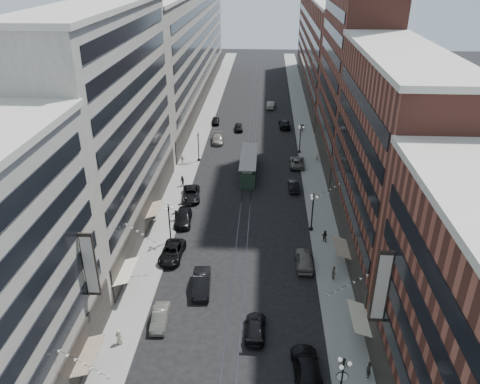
% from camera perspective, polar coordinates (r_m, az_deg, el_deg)
% --- Properties ---
extents(ground, '(220.00, 220.00, 0.00)m').
position_cam_1_polar(ground, '(89.13, 1.31, 4.90)').
color(ground, black).
rests_on(ground, ground).
extents(sidewalk_west, '(4.00, 180.00, 0.15)m').
position_cam_1_polar(sidewalk_west, '(99.35, -4.88, 7.21)').
color(sidewalk_west, gray).
rests_on(sidewalk_west, ground).
extents(sidewalk_east, '(4.00, 180.00, 0.15)m').
position_cam_1_polar(sidewalk_east, '(98.76, 7.96, 6.92)').
color(sidewalk_east, gray).
rests_on(sidewalk_east, ground).
extents(rail_west, '(0.12, 180.00, 0.02)m').
position_cam_1_polar(rail_west, '(98.49, 1.11, 7.08)').
color(rail_west, '#2D2D33').
rests_on(rail_west, ground).
extents(rail_east, '(0.12, 180.00, 0.02)m').
position_cam_1_polar(rail_east, '(98.45, 1.93, 7.06)').
color(rail_east, '#2D2D33').
rests_on(rail_east, ground).
extents(building_west_mid, '(8.00, 36.00, 28.00)m').
position_cam_1_polar(building_west_mid, '(62.08, -15.54, 7.75)').
color(building_west_mid, '#AAA596').
rests_on(building_west_mid, ground).
extents(building_west_far, '(8.00, 90.00, 26.00)m').
position_cam_1_polar(building_west_far, '(121.95, -6.35, 17.10)').
color(building_west_far, '#AAA596').
rests_on(building_west_far, ground).
extents(building_east_mid, '(8.00, 30.00, 24.00)m').
position_cam_1_polar(building_east_mid, '(56.77, 17.65, 3.49)').
color(building_east_mid, brown).
rests_on(building_east_mid, ground).
extents(building_east_tower, '(8.00, 26.00, 42.00)m').
position_cam_1_polar(building_east_tower, '(80.87, 14.08, 17.34)').
color(building_east_tower, brown).
rests_on(building_east_tower, ground).
extents(building_east_far, '(8.00, 72.00, 24.00)m').
position_cam_1_polar(building_east_far, '(130.19, 9.97, 17.04)').
color(building_east_far, brown).
rests_on(building_east_far, ground).
extents(lamppost_sw_far, '(1.03, 1.14, 5.52)m').
position_cam_1_polar(lamppost_sw_far, '(60.13, -8.60, -3.64)').
color(lamppost_sw_far, black).
rests_on(lamppost_sw_far, sidewalk_west).
extents(lamppost_sw_mid, '(1.03, 1.14, 5.52)m').
position_cam_1_polar(lamppost_sw_mid, '(84.14, -5.10, 5.70)').
color(lamppost_sw_mid, black).
rests_on(lamppost_sw_mid, sidewalk_west).
extents(lamppost_se_near, '(1.08, 1.14, 5.52)m').
position_cam_1_polar(lamppost_se_near, '(40.69, 12.26, -21.62)').
color(lamppost_se_near, black).
rests_on(lamppost_se_near, sidewalk_east).
extents(lamppost_se_far, '(1.03, 1.14, 5.52)m').
position_cam_1_polar(lamppost_se_far, '(62.76, 8.83, -2.27)').
color(lamppost_se_far, black).
rests_on(lamppost_se_far, sidewalk_east).
extents(lamppost_se_mid, '(1.03, 1.14, 5.52)m').
position_cam_1_polar(lamppost_se_mid, '(88.22, 7.35, 6.60)').
color(lamppost_se_mid, black).
rests_on(lamppost_se_mid, sidewalk_east).
extents(streetcar, '(2.71, 12.26, 3.39)m').
position_cam_1_polar(streetcar, '(79.19, 1.05, 3.21)').
color(streetcar, '#253B2D').
rests_on(streetcar, ground).
extents(car_1, '(1.71, 4.41, 1.43)m').
position_cam_1_polar(car_1, '(49.44, -9.72, -14.85)').
color(car_1, '#646259').
rests_on(car_1, ground).
extents(car_2, '(2.85, 5.71, 1.55)m').
position_cam_1_polar(car_2, '(58.48, -8.29, -7.26)').
color(car_2, black).
rests_on(car_2, ground).
extents(car_3, '(2.78, 5.97, 1.69)m').
position_cam_1_polar(car_3, '(44.51, 8.10, -20.31)').
color(car_3, black).
rests_on(car_3, ground).
extents(car_4, '(2.09, 5.18, 1.76)m').
position_cam_1_polar(car_4, '(56.90, 7.85, -8.17)').
color(car_4, '#646059').
rests_on(car_4, ground).
extents(car_5, '(2.28, 5.54, 1.79)m').
position_cam_1_polar(car_5, '(52.97, -4.72, -10.98)').
color(car_5, black).
rests_on(car_5, ground).
extents(car_6, '(2.08, 4.94, 1.42)m').
position_cam_1_polar(car_6, '(47.73, 1.89, -16.22)').
color(car_6, black).
rests_on(car_6, ground).
extents(pedestrian_1, '(0.80, 0.48, 1.58)m').
position_cam_1_polar(pedestrian_1, '(47.91, -14.53, -16.72)').
color(pedestrian_1, '#BDB19D').
rests_on(pedestrian_1, sidewalk_west).
extents(pedestrian_2, '(0.97, 0.76, 1.77)m').
position_cam_1_polar(pedestrian_2, '(66.04, -10.47, -2.90)').
color(pedestrian_2, black).
rests_on(pedestrian_2, sidewalk_west).
extents(pedestrian_4, '(0.66, 1.10, 1.76)m').
position_cam_1_polar(pedestrian_4, '(55.11, 11.34, -9.60)').
color(pedestrian_4, gray).
rests_on(pedestrian_4, sidewalk_east).
extents(car_7, '(3.30, 5.90, 1.56)m').
position_cam_1_polar(car_7, '(71.85, -5.96, -0.22)').
color(car_7, black).
rests_on(car_7, ground).
extents(car_8, '(2.78, 5.55, 1.55)m').
position_cam_1_polar(car_8, '(93.68, -2.77, 6.49)').
color(car_8, slate).
rests_on(car_8, ground).
extents(car_9, '(1.90, 4.15, 1.38)m').
position_cam_1_polar(car_9, '(104.82, -3.00, 8.68)').
color(car_9, black).
rests_on(car_9, ground).
extents(car_10, '(1.68, 4.49, 1.46)m').
position_cam_1_polar(car_10, '(74.64, 6.53, 0.79)').
color(car_10, black).
rests_on(car_10, ground).
extents(car_11, '(2.61, 5.50, 1.52)m').
position_cam_1_polar(car_11, '(83.36, 6.95, 3.66)').
color(car_11, '#67655B').
rests_on(car_11, ground).
extents(car_12, '(2.68, 5.80, 1.64)m').
position_cam_1_polar(car_12, '(102.69, 5.45, 8.28)').
color(car_12, black).
rests_on(car_12, ground).
extents(car_13, '(2.03, 4.25, 1.40)m').
position_cam_1_polar(car_13, '(100.41, -0.16, 7.89)').
color(car_13, black).
rests_on(car_13, ground).
extents(car_14, '(2.18, 5.26, 1.69)m').
position_cam_1_polar(car_14, '(116.20, 3.78, 10.56)').
color(car_14, gray).
rests_on(car_14, ground).
extents(pedestrian_5, '(1.47, 0.83, 1.53)m').
position_cam_1_polar(pedestrian_5, '(66.02, -7.81, -2.81)').
color(pedestrian_5, black).
rests_on(pedestrian_5, sidewalk_west).
extents(pedestrian_6, '(1.03, 0.61, 1.64)m').
position_cam_1_polar(pedestrian_6, '(83.87, -7.03, 3.96)').
color(pedestrian_6, '#C0B49F').
rests_on(pedestrian_6, sidewalk_west).
extents(pedestrian_7, '(0.88, 0.74, 1.59)m').
position_cam_1_polar(pedestrian_7, '(61.69, 10.27, -5.27)').
color(pedestrian_7, black).
rests_on(pedestrian_7, sidewalk_east).
extents(pedestrian_8, '(0.67, 0.46, 1.79)m').
position_cam_1_polar(pedestrian_8, '(85.31, 9.38, 4.25)').
color(pedestrian_8, '#BDAD9C').
rests_on(pedestrian_8, sidewalk_east).
extents(pedestrian_9, '(1.19, 0.80, 1.70)m').
position_cam_1_polar(pedestrian_9, '(99.73, 7.65, 7.70)').
color(pedestrian_9, black).
rests_on(pedestrian_9, sidewalk_east).
extents(car_extra_0, '(2.62, 5.61, 1.58)m').
position_cam_1_polar(car_extra_0, '(65.54, -6.92, -3.10)').
color(car_extra_0, black).
rests_on(car_extra_0, ground).
extents(pedestrian_extra_0, '(0.86, 0.93, 1.70)m').
position_cam_1_polar(pedestrian_extra_0, '(75.57, -7.05, 1.32)').
color(pedestrian_extra_0, black).
rests_on(pedestrian_extra_0, sidewalk_west).
extents(pedestrian_extra_1, '(0.42, 0.63, 1.72)m').
position_cam_1_polar(pedestrian_extra_1, '(45.08, 15.41, -20.15)').
color(pedestrian_extra_1, black).
rests_on(pedestrian_extra_1, sidewalk_east).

